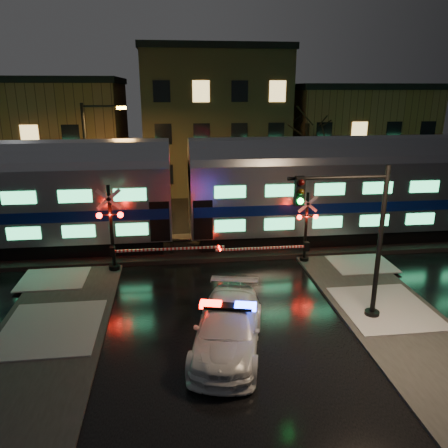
{
  "coord_description": "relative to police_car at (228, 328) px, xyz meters",
  "views": [
    {
      "loc": [
        -1.88,
        -17.93,
        8.59
      ],
      "look_at": [
        0.61,
        2.5,
        2.2
      ],
      "focal_mm": 35.0,
      "sensor_mm": 36.0,
      "label": 1
    }
  ],
  "objects": [
    {
      "name": "ground",
      "position": [
        0.15,
        4.89,
        -0.79
      ],
      "size": [
        120.0,
        120.0,
        0.0
      ],
      "primitive_type": "plane",
      "color": "black",
      "rests_on": "ground"
    },
    {
      "name": "ballast",
      "position": [
        0.15,
        9.89,
        -0.67
      ],
      "size": [
        90.0,
        4.2,
        0.24
      ],
      "primitive_type": "cube",
      "color": "black",
      "rests_on": "ground"
    },
    {
      "name": "sidewalk_left",
      "position": [
        -6.35,
        -1.11,
        -0.73
      ],
      "size": [
        4.0,
        20.0,
        0.12
      ],
      "primitive_type": "cube",
      "color": "#2D2D2D",
      "rests_on": "ground"
    },
    {
      "name": "sidewalk_right",
      "position": [
        6.65,
        -1.11,
        -0.73
      ],
      "size": [
        4.0,
        20.0,
        0.12
      ],
      "primitive_type": "cube",
      "color": "#2D2D2D",
      "rests_on": "ground"
    },
    {
      "name": "building_left",
      "position": [
        -12.85,
        26.89,
        3.71
      ],
      "size": [
        14.0,
        10.0,
        9.0
      ],
      "primitive_type": "cube",
      "color": "brown",
      "rests_on": "ground"
    },
    {
      "name": "building_mid",
      "position": [
        2.15,
        27.39,
        4.96
      ],
      "size": [
        12.0,
        11.0,
        11.5
      ],
      "primitive_type": "cube",
      "color": "brown",
      "rests_on": "ground"
    },
    {
      "name": "building_right",
      "position": [
        15.15,
        26.89,
        3.46
      ],
      "size": [
        12.0,
        10.0,
        8.5
      ],
      "primitive_type": "cube",
      "color": "brown",
      "rests_on": "ground"
    },
    {
      "name": "train",
      "position": [
        -1.31,
        9.88,
        2.59
      ],
      "size": [
        51.0,
        3.12,
        5.92
      ],
      "color": "black",
      "rests_on": "ballast"
    },
    {
      "name": "police_car",
      "position": [
        0.0,
        0.0,
        0.0
      ],
      "size": [
        3.37,
        5.76,
        1.74
      ],
      "rotation": [
        0.0,
        0.0,
        -0.23
      ],
      "color": "white",
      "rests_on": "ground"
    },
    {
      "name": "crossing_signal_right",
      "position": [
        4.56,
        7.18,
        0.73
      ],
      "size": [
        5.22,
        0.63,
        3.7
      ],
      "color": "black",
      "rests_on": "ground"
    },
    {
      "name": "crossing_signal_left",
      "position": [
        -4.32,
        7.2,
        1.0
      ],
      "size": [
        6.11,
        0.67,
        4.33
      ],
      "color": "black",
      "rests_on": "ground"
    },
    {
      "name": "traffic_light",
      "position": [
        4.91,
        1.34,
        2.41
      ],
      "size": [
        3.9,
        0.7,
        6.03
      ],
      "rotation": [
        0.0,
        0.0,
        -0.2
      ],
      "color": "black",
      "rests_on": "ground"
    },
    {
      "name": "streetlight",
      "position": [
        -6.48,
        13.89,
        3.72
      ],
      "size": [
        2.61,
        0.27,
        7.82
      ],
      "color": "black",
      "rests_on": "ground"
    }
  ]
}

